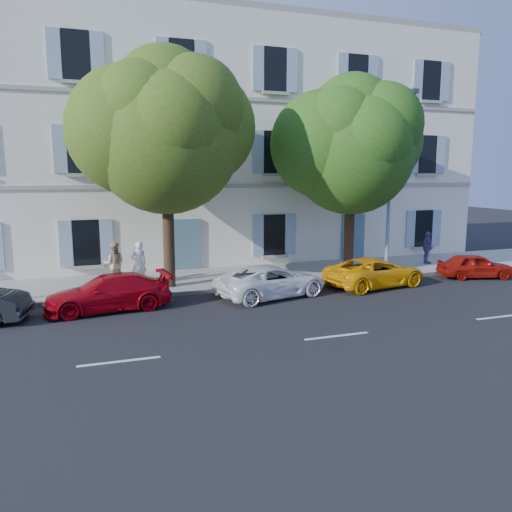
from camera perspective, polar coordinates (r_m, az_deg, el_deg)
name	(u,v)px	position (r m, az deg, el deg)	size (l,w,h in m)	color
ground	(284,302)	(18.04, 3.18, -5.31)	(90.00, 90.00, 0.00)	black
sidewalk	(246,277)	(22.10, -1.18, -2.36)	(36.00, 4.50, 0.15)	#A09E96
kerb	(262,287)	(20.09, 0.72, -3.54)	(36.00, 0.16, 0.16)	#9E998E
building	(212,147)	(27.20, -5.04, 12.36)	(28.00, 7.00, 12.00)	white
car_red_coupe	(108,293)	(17.58, -16.53, -4.05)	(1.70, 4.19, 1.22)	#A30410
car_white_coupe	(272,281)	(18.72, 1.83, -2.89)	(1.98, 4.29, 1.19)	white
car_yellow_supercar	(375,272)	(20.95, 13.45, -1.81)	(1.99, 4.31, 1.20)	#FFB00A
car_red_hatchback	(475,266)	(24.12, 23.77, -1.03)	(1.29, 3.20, 1.09)	#971309
tree_left	(166,139)	(19.73, -10.27, 12.99)	(5.73, 5.73, 8.88)	#3A2819
tree_right	(351,152)	(22.35, 10.86, 11.59)	(5.41, 5.41, 8.33)	#3A2819
street_lamp	(392,172)	(23.00, 15.31, 9.21)	(0.25, 1.68, 7.92)	#7293BF
pedestrian_a	(139,263)	(20.52, -13.24, -0.82)	(0.64, 0.42, 1.75)	white
pedestrian_b	(114,264)	(20.68, -15.90, -0.86)	(0.85, 0.66, 1.75)	tan
pedestrian_c	(427,248)	(26.14, 18.99, 0.91)	(0.94, 0.39, 1.60)	#575398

